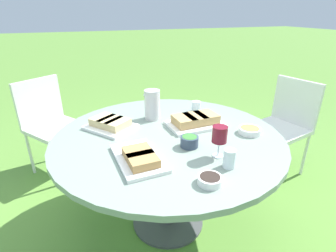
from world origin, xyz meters
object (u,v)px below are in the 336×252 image
water_pitcher (152,105)px  wine_glass (220,135)px  chair_near_left (286,120)px  dining_table (168,147)px  chair_near_right (49,119)px

water_pitcher → wine_glass: (-0.17, 0.64, 0.02)m
chair_near_left → wine_glass: size_ratio=5.00×
dining_table → wine_glass: (-0.16, 0.35, 0.22)m
chair_near_right → water_pitcher: water_pitcher is taller
dining_table → water_pitcher: water_pitcher is taller
chair_near_left → chair_near_right: (2.05, -0.81, 0.00)m
dining_table → water_pitcher: 0.35m
wine_glass → water_pitcher: bearing=-75.5°
chair_near_right → wine_glass: bearing=122.6°
chair_near_left → wine_glass: bearing=29.6°
dining_table → chair_near_left: bearing=-167.4°
chair_near_left → chair_near_right: bearing=-21.5°
water_pitcher → wine_glass: 0.66m
chair_near_left → wine_glass: wine_glass is taller
dining_table → chair_near_left: chair_near_left is taller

